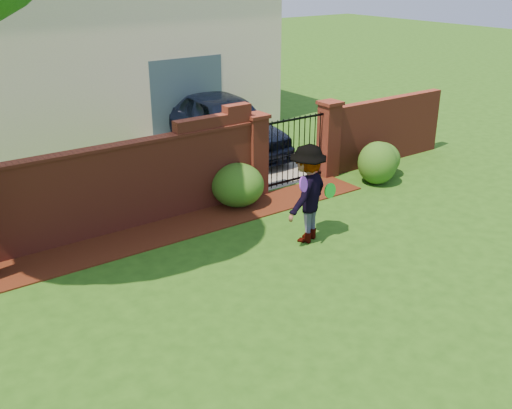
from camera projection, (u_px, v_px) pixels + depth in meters
ground at (280, 301)px, 9.38m from camera, size 80.00×80.00×0.01m
mulch_bed at (134, 240)px, 11.36m from camera, size 11.10×1.08×0.03m
brick_wall at (62, 198)px, 10.94m from camera, size 8.70×0.31×2.16m
brick_wall_return at (385, 130)px, 15.62m from camera, size 4.00×0.25×1.70m
pillar_left at (256, 154)px, 13.31m from camera, size 0.50×0.50×1.88m
pillar_right at (329, 139)px, 14.50m from camera, size 0.50×0.50×1.88m
iron_gate at (294, 150)px, 13.94m from camera, size 1.78×0.03×1.60m
driveway at (206, 145)px, 17.27m from camera, size 3.20×8.00×0.01m
house at (62, 27)px, 17.72m from camera, size 12.40×6.40×6.30m
car at (230, 126)px, 16.17m from camera, size 2.30×4.94×1.64m
shrub_left at (238, 185)px, 12.87m from camera, size 1.16×1.16×0.95m
shrub_middle at (377, 163)px, 14.14m from camera, size 0.94×0.94×1.03m
shrub_right at (381, 159)px, 14.74m from camera, size 0.95×0.95×0.84m
man at (309, 194)px, 11.06m from camera, size 1.41×1.15×1.90m
frisbee_purple at (303, 184)px, 10.48m from camera, size 0.29×0.20×0.28m
frisbee_green at (330, 191)px, 11.14m from camera, size 0.29×0.09×0.29m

